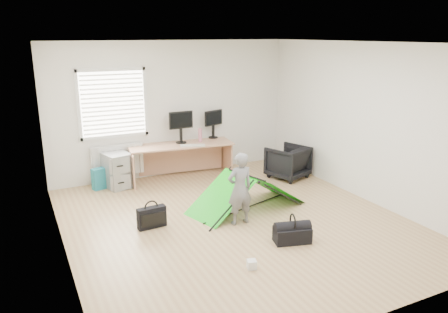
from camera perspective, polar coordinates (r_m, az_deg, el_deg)
name	(u,v)px	position (r m, az deg, el deg)	size (l,w,h in m)	color
ground	(235,221)	(6.88, 1.48, -8.45)	(5.50, 5.50, 0.00)	tan
back_wall	(173,109)	(8.93, -6.70, 6.17)	(5.00, 0.02, 2.70)	silver
window	(113,104)	(8.54, -14.30, 6.72)	(1.20, 0.06, 1.20)	silver
radiator	(117,160)	(8.73, -13.76, -0.46)	(1.00, 0.12, 0.60)	silver
desk	(181,161)	(8.81, -5.60, -0.60)	(2.06, 0.66, 0.70)	tan
filing_cabinet	(117,170)	(8.51, -13.85, -1.71)	(0.43, 0.57, 0.67)	gray
monitor_left	(181,131)	(8.76, -5.65, 3.27)	(0.49, 0.11, 0.47)	black
monitor_right	(213,128)	(9.15, -1.43, 3.77)	(0.45, 0.10, 0.43)	black
keyboard	(193,146)	(8.54, -4.12, 1.44)	(0.48, 0.16, 0.02)	beige
thermos	(200,135)	(8.87, -3.14, 2.83)	(0.08, 0.08, 0.27)	#C26C84
office_chair	(288,162)	(8.88, 8.33, -0.71)	(0.70, 0.72, 0.66)	black
person	(240,189)	(6.60, 2.08, -4.23)	(0.41, 0.27, 1.13)	slate
kite	(247,192)	(7.26, 2.97, -4.65)	(1.89, 0.83, 0.59)	#11B311
storage_crate	(279,160)	(9.69, 7.16, -0.51)	(0.44, 0.31, 0.25)	silver
tote_bag	(101,178)	(8.52, -15.73, -2.75)	(0.34, 0.15, 0.40)	teal
laptop_bag	(152,217)	(6.70, -9.42, -7.85)	(0.43, 0.13, 0.32)	black
white_box	(252,264)	(5.60, 3.64, -13.89)	(0.11, 0.11, 0.11)	silver
duffel_bag	(292,235)	(6.27, 8.90, -10.07)	(0.51, 0.26, 0.22)	black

